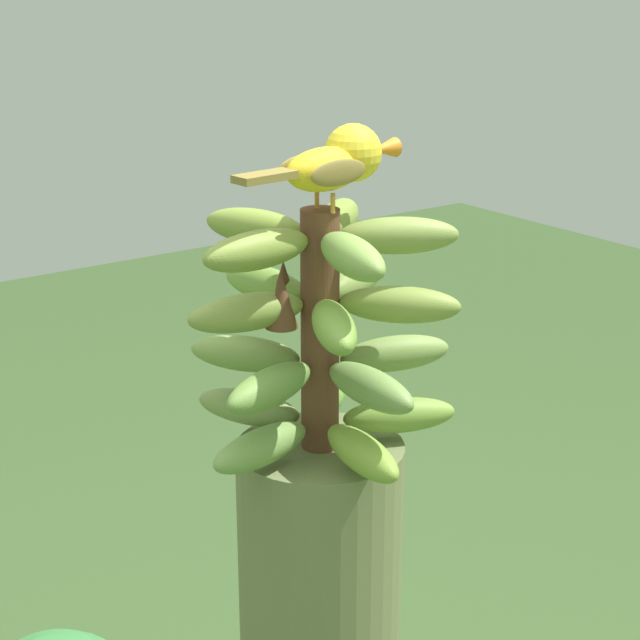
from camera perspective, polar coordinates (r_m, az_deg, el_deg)
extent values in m
cylinder|color=brown|center=(1.17, 0.00, -0.64)|extent=(0.04, 0.04, 0.28)
ellipsoid|color=#739949|center=(1.15, -3.20, -6.85)|extent=(0.07, 0.14, 0.04)
ellipsoid|color=olive|center=(1.13, 2.28, -7.16)|extent=(0.14, 0.06, 0.04)
ellipsoid|color=olive|center=(1.23, 4.28, -5.13)|extent=(0.09, 0.14, 0.04)
ellipsoid|color=#6B9F40|center=(1.29, 0.52, -3.80)|extent=(0.12, 0.12, 0.04)
ellipsoid|color=olive|center=(1.25, -3.88, -4.71)|extent=(0.14, 0.10, 0.04)
ellipsoid|color=#6CA23C|center=(1.26, -0.02, -0.82)|extent=(0.13, 0.11, 0.04)
ellipsoid|color=#7E9D4A|center=(1.21, -4.08, -1.82)|extent=(0.13, 0.11, 0.04)
ellipsoid|color=olive|center=(1.11, -2.71, -3.64)|extent=(0.08, 0.14, 0.04)
ellipsoid|color=#73934A|center=(1.11, 2.75, -3.63)|extent=(0.13, 0.04, 0.04)
ellipsoid|color=#7A9649|center=(1.21, 4.06, -1.80)|extent=(0.08, 0.14, 0.04)
ellipsoid|color=olive|center=(1.23, 1.83, 2.14)|extent=(0.10, 0.14, 0.04)
ellipsoid|color=#78A040|center=(1.22, -2.92, 1.92)|extent=(0.14, 0.06, 0.04)
ellipsoid|color=olive|center=(1.12, -3.97, 0.41)|extent=(0.06, 0.14, 0.04)
ellipsoid|color=olive|center=(1.07, 0.75, -0.36)|extent=(0.14, 0.10, 0.04)
ellipsoid|color=olive|center=(1.15, 4.32, 0.83)|extent=(0.12, 0.12, 0.04)
ellipsoid|color=olive|center=(1.22, 0.95, 5.45)|extent=(0.12, 0.13, 0.04)
ellipsoid|color=olive|center=(1.18, -3.50, 5.02)|extent=(0.14, 0.09, 0.04)
ellipsoid|color=olive|center=(1.08, -3.41, 3.78)|extent=(0.05, 0.14, 0.04)
ellipsoid|color=#7EA349|center=(1.06, 1.73, 3.45)|extent=(0.14, 0.07, 0.04)
ellipsoid|color=olive|center=(1.14, 4.23, 4.56)|extent=(0.10, 0.13, 0.04)
cone|color=brown|center=(1.13, -2.14, 1.07)|extent=(0.04, 0.04, 0.06)
cone|color=brown|center=(1.18, -1.98, 1.84)|extent=(0.04, 0.04, 0.06)
cylinder|color=#C68933|center=(1.11, 0.73, 6.31)|extent=(0.00, 0.01, 0.02)
cylinder|color=#C68933|center=(1.13, -0.26, 6.54)|extent=(0.01, 0.01, 0.02)
ellipsoid|color=yellow|center=(1.11, 0.23, 8.12)|extent=(0.06, 0.10, 0.05)
ellipsoid|color=olive|center=(1.09, 0.88, 7.91)|extent=(0.02, 0.08, 0.03)
ellipsoid|color=olive|center=(1.13, -0.77, 8.25)|extent=(0.02, 0.08, 0.03)
cube|color=olive|center=(1.06, -2.98, 7.71)|extent=(0.03, 0.07, 0.01)
sphere|color=yellow|center=(1.14, 1.92, 8.96)|extent=(0.06, 0.06, 0.06)
sphere|color=black|center=(1.16, 1.41, 9.38)|extent=(0.01, 0.01, 0.01)
cone|color=orange|center=(1.17, 3.42, 9.18)|extent=(0.03, 0.04, 0.02)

